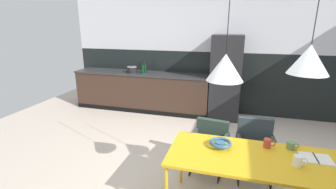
# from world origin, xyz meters

# --- Properties ---
(ground_plane) EXTENTS (8.96, 8.96, 0.00)m
(ground_plane) POSITION_xyz_m (0.00, 0.00, 0.00)
(ground_plane) COLOR beige
(back_wall_splashback_dark) EXTENTS (6.90, 0.12, 1.41)m
(back_wall_splashback_dark) POSITION_xyz_m (0.00, 2.83, 0.71)
(back_wall_splashback_dark) COLOR black
(back_wall_splashback_dark) RESTS_ON ground
(back_wall_panel_upper) EXTENTS (6.90, 0.12, 1.41)m
(back_wall_panel_upper) POSITION_xyz_m (0.00, 2.83, 2.12)
(back_wall_panel_upper) COLOR silver
(back_wall_panel_upper) RESTS_ON back_wall_splashback_dark
(kitchen_counter) EXTENTS (3.26, 0.63, 0.92)m
(kitchen_counter) POSITION_xyz_m (-1.68, 2.46, 0.46)
(kitchen_counter) COLOR #3B281E
(kitchen_counter) RESTS_ON ground
(refrigerator_column) EXTENTS (0.64, 0.60, 1.82)m
(refrigerator_column) POSITION_xyz_m (0.27, 2.47, 0.91)
(refrigerator_column) COLOR #232326
(refrigerator_column) RESTS_ON ground
(dining_table) EXTENTS (1.75, 0.78, 0.72)m
(dining_table) POSITION_xyz_m (0.71, -0.43, 0.68)
(dining_table) COLOR gold
(dining_table) RESTS_ON ground
(armchair_near_window) EXTENTS (0.55, 0.53, 0.72)m
(armchair_near_window) POSITION_xyz_m (0.19, 0.33, 0.48)
(armchair_near_window) COLOR #303836
(armchair_near_window) RESTS_ON ground
(armchair_corner_seat) EXTENTS (0.52, 0.50, 0.81)m
(armchair_corner_seat) POSITION_xyz_m (0.79, 0.34, 0.51)
(armchair_corner_seat) COLOR #303836
(armchair_corner_seat) RESTS_ON ground
(fruit_bowl) EXTENTS (0.24, 0.24, 0.07)m
(fruit_bowl) POSITION_xyz_m (0.36, -0.31, 0.77)
(fruit_bowl) COLOR #33607F
(fruit_bowl) RESTS_ON dining_table
(open_book) EXTENTS (0.29, 0.22, 0.02)m
(open_book) POSITION_xyz_m (1.30, -0.30, 0.73)
(open_book) COLOR white
(open_book) RESTS_ON dining_table
(mug_white_ceramic) EXTENTS (0.12, 0.08, 0.10)m
(mug_white_ceramic) POSITION_xyz_m (0.85, -0.18, 0.78)
(mug_white_ceramic) COLOR #B23D33
(mug_white_ceramic) RESTS_ON dining_table
(mug_dark_espresso) EXTENTS (0.12, 0.08, 0.08)m
(mug_dark_espresso) POSITION_xyz_m (1.09, -0.15, 0.77)
(mug_dark_espresso) COLOR #5B8456
(mug_dark_espresso) RESTS_ON dining_table
(mug_short_terracotta) EXTENTS (0.13, 0.08, 0.10)m
(mug_short_terracotta) POSITION_xyz_m (1.09, -0.48, 0.78)
(mug_short_terracotta) COLOR white
(mug_short_terracotta) RESTS_ON dining_table
(cooking_pot) EXTENTS (0.23, 0.23, 0.17)m
(cooking_pot) POSITION_xyz_m (-1.89, 2.39, 0.99)
(cooking_pot) COLOR black
(cooking_pot) RESTS_ON kitchen_counter
(bottle_oil_tall) EXTENTS (0.06, 0.06, 0.26)m
(bottle_oil_tall) POSITION_xyz_m (-1.60, 2.35, 1.02)
(bottle_oil_tall) COLOR #0F3319
(bottle_oil_tall) RESTS_ON kitchen_counter
(bottle_wine_green) EXTENTS (0.07, 0.07, 0.29)m
(bottle_wine_green) POSITION_xyz_m (-1.58, 2.46, 1.03)
(bottle_wine_green) COLOR #0F3319
(bottle_wine_green) RESTS_ON kitchen_counter
(pendant_lamp_over_table_near) EXTENTS (0.35, 0.35, 1.28)m
(pendant_lamp_over_table_near) POSITION_xyz_m (0.36, -0.44, 1.63)
(pendant_lamp_over_table_near) COLOR black
(pendant_lamp_over_table_far) EXTENTS (0.34, 0.34, 1.18)m
(pendant_lamp_over_table_far) POSITION_xyz_m (1.06, -0.42, 1.73)
(pendant_lamp_over_table_far) COLOR black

